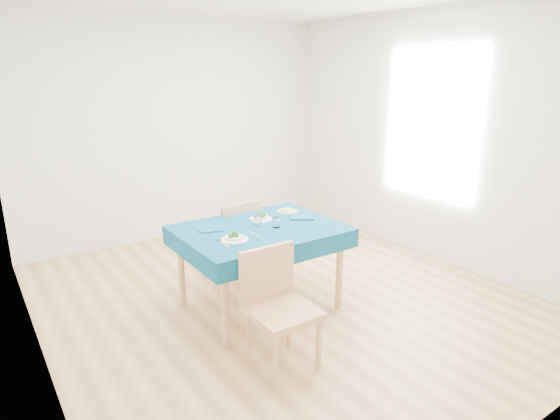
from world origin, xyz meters
TOP-DOWN VIEW (x-y plane):
  - room_shell at (0.00, 0.00)m, footprint 4.02×4.52m
  - table at (-0.27, -0.08)m, footprint 1.34×1.02m
  - chair_near at (-0.60, -0.91)m, footprint 0.45×0.49m
  - chair_far at (-0.19, 0.60)m, footprint 0.52×0.56m
  - bowl_near at (-0.60, -0.24)m, footprint 0.22×0.22m
  - bowl_far at (-0.14, 0.10)m, footprint 0.21×0.21m
  - fork_near at (-0.71, -0.26)m, footprint 0.04×0.20m
  - knife_near at (-0.40, -0.24)m, footprint 0.03×0.23m
  - fork_far at (-0.19, 0.01)m, footprint 0.10×0.18m
  - knife_far at (0.22, -0.03)m, footprint 0.10×0.17m
  - napkin_near at (-0.64, 0.09)m, footprint 0.23×0.19m
  - napkin_far at (0.19, -0.07)m, footprint 0.26×0.24m
  - tumbler_center at (-0.25, -0.02)m, footprint 0.07×0.07m
  - tumbler_side at (-0.15, -0.16)m, footprint 0.07×0.07m
  - side_plate at (0.21, 0.18)m, footprint 0.20×0.20m
  - bread_slice at (0.21, 0.18)m, footprint 0.10×0.10m

SIDE VIEW (x-z plane):
  - table at x=-0.27m, z-range 0.00..0.76m
  - chair_near at x=-0.60m, z-range 0.00..1.10m
  - chair_far at x=-0.19m, z-range 0.00..1.16m
  - knife_far at x=0.22m, z-range 0.76..0.76m
  - fork_far at x=-0.19m, z-range 0.76..0.76m
  - fork_near at x=-0.71m, z-range 0.76..0.76m
  - knife_near at x=-0.40m, z-range 0.76..0.76m
  - side_plate at x=0.21m, z-range 0.76..0.77m
  - napkin_near at x=-0.64m, z-range 0.76..0.77m
  - napkin_far at x=0.19m, z-range 0.76..0.77m
  - bread_slice at x=0.21m, z-range 0.77..0.78m
  - bowl_far at x=-0.14m, z-range 0.76..0.82m
  - bowl_near at x=-0.60m, z-range 0.76..0.82m
  - tumbler_side at x=-0.15m, z-range 0.76..0.85m
  - tumbler_center at x=-0.25m, z-range 0.76..0.85m
  - room_shell at x=0.00m, z-range -0.02..2.71m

